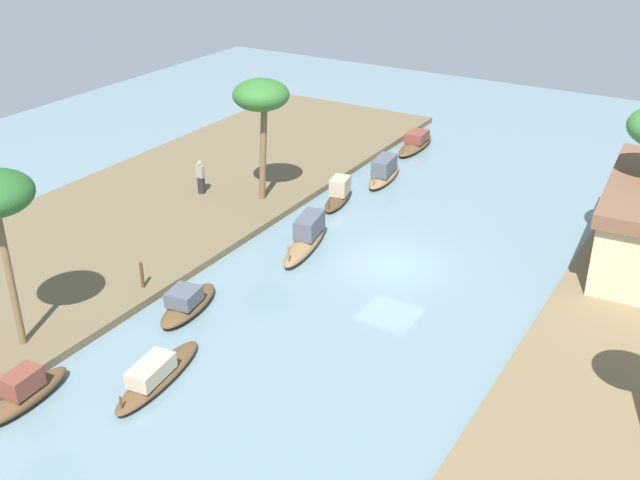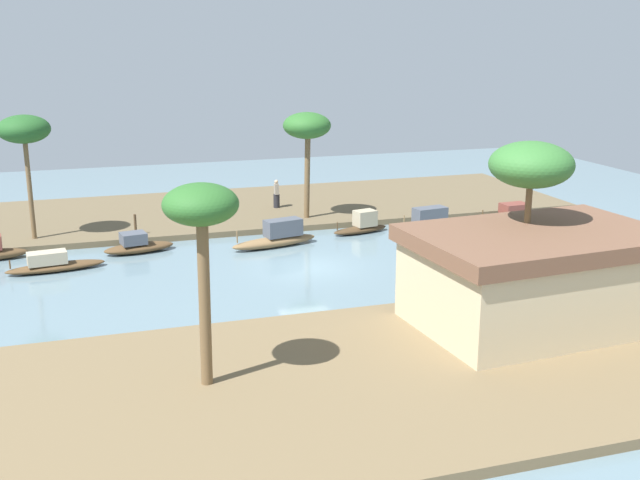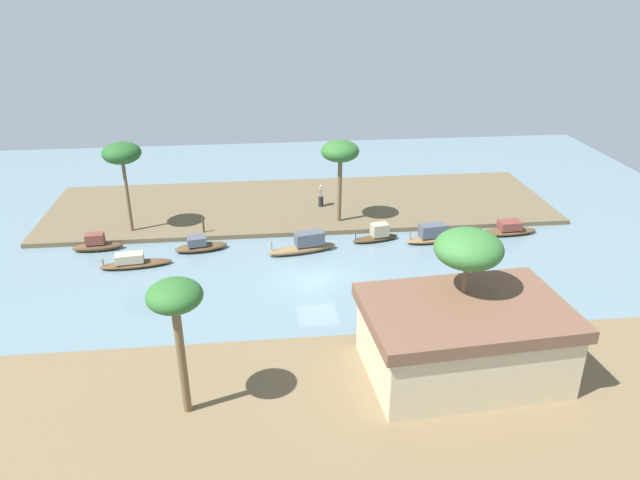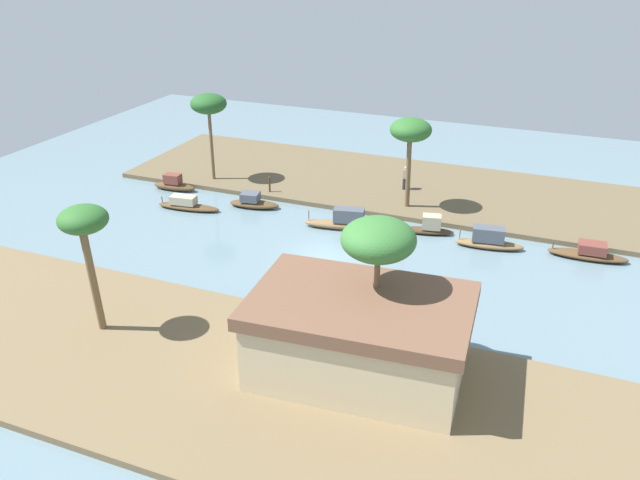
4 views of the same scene
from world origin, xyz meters
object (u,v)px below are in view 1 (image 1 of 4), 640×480
at_px(person_on_near_bank, 201,179).
at_px(mooring_post, 142,275).
at_px(sampan_with_tall_canopy, 26,392).
at_px(sampan_foreground, 339,194).
at_px(sampan_midstream, 307,237).
at_px(sampan_upstream_small, 416,143).
at_px(sampan_open_hull, 156,374).
at_px(palm_tree_left_near, 261,97).
at_px(sampan_downstream_large, 384,172).
at_px(sampan_with_red_awning, 187,303).

distance_m(person_on_near_bank, mooring_post, 9.89).
distance_m(sampan_with_tall_canopy, person_on_near_bank, 17.08).
relative_size(sampan_foreground, mooring_post, 3.10).
xyz_separation_m(sampan_midstream, sampan_upstream_small, (-14.85, -1.40, -0.16)).
relative_size(sampan_open_hull, mooring_post, 4.06).
height_order(sampan_midstream, sampan_upstream_small, sampan_midstream).
height_order(sampan_with_tall_canopy, sampan_open_hull, sampan_with_tall_canopy).
xyz_separation_m(sampan_open_hull, palm_tree_left_near, (-14.12, -5.42, 5.27)).
height_order(sampan_foreground, mooring_post, mooring_post).
height_order(sampan_downstream_large, sampan_open_hull, sampan_downstream_large).
height_order(sampan_with_red_awning, sampan_with_tall_canopy, sampan_with_tall_canopy).
bearing_deg(palm_tree_left_near, sampan_foreground, 126.79).
bearing_deg(sampan_upstream_small, sampan_foreground, -2.46).
bearing_deg(person_on_near_bank, sampan_with_red_awning, 129.27).
xyz_separation_m(person_on_near_bank, palm_tree_left_near, (-1.01, 3.27, 4.55)).
distance_m(sampan_foreground, mooring_post, 12.42).
bearing_deg(sampan_with_tall_canopy, sampan_open_hull, 131.42).
bearing_deg(mooring_post, sampan_midstream, 153.85).
bearing_deg(sampan_midstream, person_on_near_bank, -116.40).
bearing_deg(sampan_with_tall_canopy, sampan_midstream, 168.26).
bearing_deg(sampan_midstream, palm_tree_left_near, -136.12).
bearing_deg(palm_tree_left_near, sampan_open_hull, 21.00).
xyz_separation_m(sampan_foreground, sampan_upstream_small, (-9.60, -0.06, -0.09)).
xyz_separation_m(sampan_upstream_small, person_on_near_bank, (12.90, -6.27, 0.71)).
xyz_separation_m(sampan_with_tall_canopy, person_on_near_bank, (-16.05, -5.83, 0.64)).
xyz_separation_m(sampan_with_red_awning, person_on_near_bank, (-9.05, -6.62, 0.70)).
relative_size(sampan_upstream_small, sampan_open_hull, 0.99).
relative_size(sampan_open_hull, palm_tree_left_near, 0.75).
bearing_deg(sampan_downstream_large, sampan_with_red_awning, -9.09).
height_order(sampan_downstream_large, sampan_with_tall_canopy, sampan_downstream_large).
height_order(sampan_with_red_awning, sampan_open_hull, sampan_with_red_awning).
bearing_deg(sampan_open_hull, sampan_foreground, -178.97).
relative_size(sampan_downstream_large, sampan_upstream_small, 0.92).
xyz_separation_m(sampan_with_red_awning, palm_tree_left_near, (-10.06, -3.35, 5.24)).
relative_size(sampan_downstream_large, person_on_near_bank, 2.38).
distance_m(sampan_foreground, palm_tree_left_near, 6.43).
xyz_separation_m(sampan_foreground, mooring_post, (12.23, -2.10, 0.44)).
distance_m(sampan_foreground, sampan_upstream_small, 9.60).
distance_m(sampan_with_tall_canopy, sampan_open_hull, 4.10).
xyz_separation_m(sampan_with_red_awning, sampan_midstream, (-7.10, 1.04, 0.15)).
bearing_deg(sampan_midstream, sampan_with_red_awning, -20.50).
xyz_separation_m(person_on_near_bank, mooring_post, (8.93, 4.23, -0.18)).
distance_m(sampan_with_red_awning, sampan_foreground, 12.35).
distance_m(sampan_downstream_large, person_on_near_bank, 10.04).
bearing_deg(person_on_near_bank, sampan_midstream, 168.81).
bearing_deg(mooring_post, sampan_foreground, 170.26).
height_order(sampan_midstream, sampan_with_tall_canopy, sampan_midstream).
bearing_deg(sampan_with_red_awning, sampan_midstream, 161.97).
height_order(sampan_midstream, sampan_foreground, sampan_midstream).
xyz_separation_m(sampan_downstream_large, sampan_with_tall_canopy, (23.24, -1.15, -0.07)).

